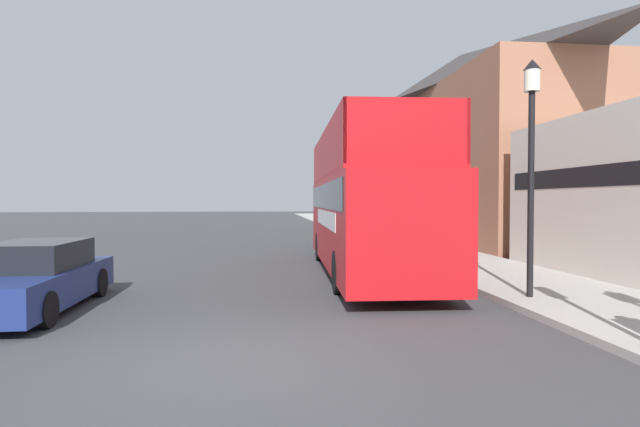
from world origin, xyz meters
The scene contains 9 objects.
ground_plane centered at (0.00, 21.00, 0.00)m, with size 144.00×144.00×0.00m, color #3D3D3F.
sidewalk centered at (7.20, 18.00, 0.07)m, with size 3.54×108.00×0.14m.
brick_terrace_rear centered at (11.97, 21.51, 5.33)m, with size 6.00×21.99×10.66m.
tour_bus centered at (3.55, 7.96, 1.83)m, with size 2.99×10.81×4.19m.
parked_car_ahead_of_bus centered at (4.27, 15.28, 0.64)m, with size 2.00×4.15×1.38m.
parked_car_far_side centered at (-3.94, 3.68, 0.64)m, with size 1.77×4.58×1.36m.
lamp_post_nearest centered at (6.10, 3.24, 3.55)m, with size 0.35×0.35×4.98m.
lamp_post_second centered at (5.91, 12.22, 3.59)m, with size 0.35×0.35×5.04m.
lamp_post_third centered at (6.10, 21.20, 3.24)m, with size 0.35×0.35×4.48m.
Camera 1 is at (0.52, -6.65, 2.17)m, focal length 28.00 mm.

